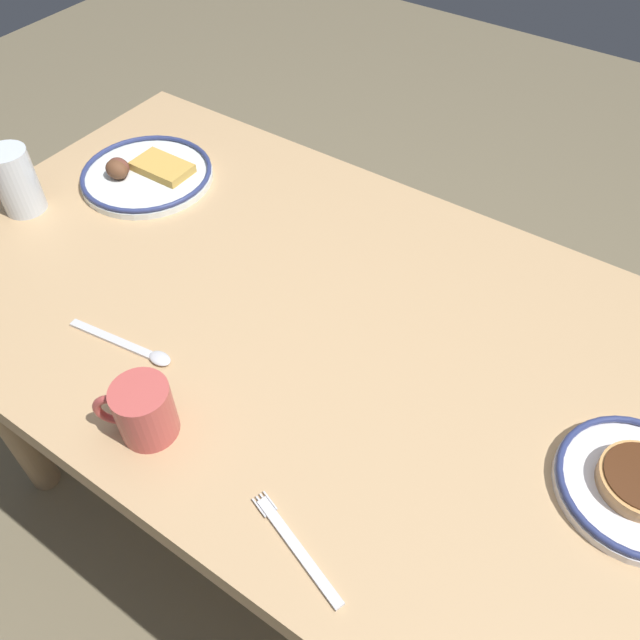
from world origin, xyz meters
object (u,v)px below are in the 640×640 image
object	(u,v)px
plate_near_main	(145,174)
plate_center_pancakes	(637,485)
drinking_glass	(17,184)
fork_near	(296,548)
tea_spoon	(134,348)
coffee_mug	(143,410)

from	to	relation	value
plate_near_main	plate_center_pancakes	size ratio (longest dim) A/B	1.26
drinking_glass	fork_near	bearing A→B (deg)	163.06
fork_near	tea_spoon	distance (m)	0.43
drinking_glass	tea_spoon	xyz separation A→B (m)	(-0.45, 0.14, -0.06)
plate_near_main	fork_near	distance (m)	0.87
coffee_mug	tea_spoon	distance (m)	0.17
plate_near_main	tea_spoon	distance (m)	0.47
plate_center_pancakes	tea_spoon	xyz separation A→B (m)	(0.75, 0.21, -0.01)
tea_spoon	coffee_mug	bearing A→B (deg)	143.17
fork_near	drinking_glass	bearing A→B (deg)	-16.94
plate_center_pancakes	tea_spoon	size ratio (longest dim) A/B	1.10
plate_near_main	coffee_mug	world-z (taller)	coffee_mug
plate_near_main	plate_center_pancakes	xyz separation A→B (m)	(-1.06, 0.14, 0.00)
plate_near_main	drinking_glass	xyz separation A→B (m)	(0.13, 0.21, 0.04)
plate_center_pancakes	plate_near_main	bearing A→B (deg)	-7.61
drinking_glass	fork_near	world-z (taller)	drinking_glass
tea_spoon	drinking_glass	bearing A→B (deg)	-17.66
tea_spoon	plate_near_main	bearing A→B (deg)	-47.62
plate_near_main	drinking_glass	bearing A→B (deg)	57.95
plate_near_main	plate_center_pancakes	distance (m)	1.07
plate_near_main	fork_near	bearing A→B (deg)	147.32
plate_center_pancakes	tea_spoon	world-z (taller)	plate_center_pancakes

